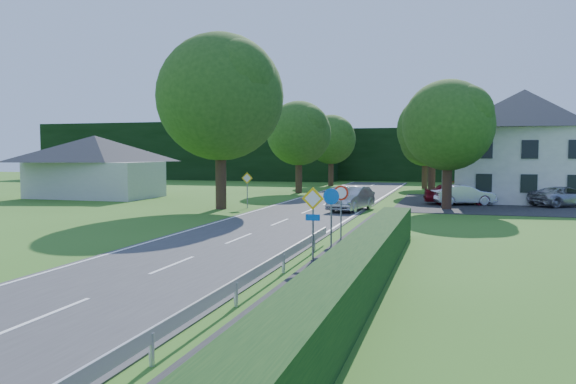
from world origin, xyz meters
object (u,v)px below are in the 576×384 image
(parked_car_red, at_px, (456,193))
(parasol, at_px, (455,191))
(parked_car_silver_a, at_px, (463,195))
(parked_car_silver_b, at_px, (565,196))
(motorcycle, at_px, (333,195))
(moving_car, at_px, (351,199))
(streetlight, at_px, (442,143))

(parked_car_red, height_order, parasol, parasol)
(parked_car_silver_a, distance_m, parasol, 2.30)
(parked_car_silver_a, xyz_separation_m, parked_car_silver_b, (6.76, 0.96, -0.03))
(parked_car_silver_a, bearing_deg, parked_car_red, 27.00)
(parked_car_silver_a, bearing_deg, parasol, -7.69)
(motorcycle, bearing_deg, moving_car, -87.67)
(streetlight, height_order, moving_car, streetlight)
(moving_car, height_order, parasol, parasol)
(parked_car_silver_b, bearing_deg, parasol, 45.62)
(streetlight, height_order, parasol, streetlight)
(moving_car, height_order, parked_car_silver_a, moving_car)
(parked_car_silver_b, distance_m, parasol, 7.43)
(parked_car_red, bearing_deg, moving_car, 127.34)
(motorcycle, distance_m, parasol, 9.19)
(streetlight, relative_size, parked_car_silver_b, 1.61)
(parked_car_red, xyz_separation_m, parked_car_silver_a, (0.48, -0.42, -0.06))
(motorcycle, height_order, parked_car_silver_b, parked_car_silver_b)
(streetlight, distance_m, parked_car_silver_a, 4.20)
(moving_car, distance_m, parked_car_silver_a, 9.32)
(parked_car_red, xyz_separation_m, parasol, (-0.09, 1.81, 0.06))
(moving_car, bearing_deg, parked_car_red, 55.76)
(motorcycle, height_order, parked_car_silver_a, parked_car_silver_a)
(streetlight, relative_size, parked_car_red, 1.74)
(motorcycle, relative_size, parked_car_silver_a, 0.44)
(streetlight, height_order, parked_car_silver_a, streetlight)
(streetlight, distance_m, parasol, 5.09)
(streetlight, xyz_separation_m, parked_car_silver_b, (8.30, 2.20, -3.73))
(moving_car, xyz_separation_m, parasol, (6.45, 8.37, 0.06))
(parked_car_silver_b, bearing_deg, parked_car_red, 59.76)
(parked_car_silver_a, bearing_deg, motorcycle, 69.70)
(parked_car_silver_a, xyz_separation_m, parasol, (-0.56, 2.23, 0.12))
(streetlight, height_order, parked_car_silver_b, streetlight)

